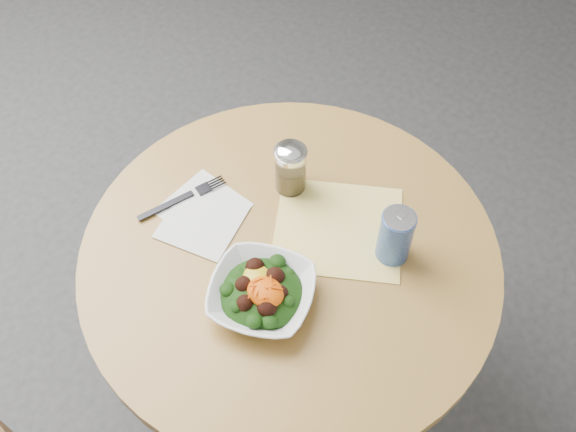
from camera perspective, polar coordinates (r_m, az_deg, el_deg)
The scene contains 8 objects.
ground at distance 2.04m, azimuth 0.11°, elevation -14.62°, with size 6.00×6.00×0.00m, color #2D2D30.
table at distance 1.54m, azimuth 0.14°, elevation -7.09°, with size 0.90×0.90×0.75m.
cloth_napkin at distance 1.41m, azimuth 4.48°, elevation -1.09°, with size 0.27×0.25×0.00m, color yellow.
paper_napkins at distance 1.43m, azimuth -7.60°, elevation 0.11°, with size 0.21×0.21×0.00m.
salad_bowl at distance 1.28m, azimuth -2.34°, elevation -6.85°, with size 0.27×0.27×0.08m.
fork at distance 1.46m, azimuth -9.16°, elevation 1.66°, with size 0.10×0.21×0.00m.
spice_shaker at distance 1.42m, azimuth 0.22°, elevation 4.31°, with size 0.07×0.07×0.13m.
beverage_can at distance 1.33m, azimuth 9.52°, elevation -1.77°, with size 0.07×0.07×0.13m.
Camera 1 is at (0.45, -0.60, 1.90)m, focal length 40.00 mm.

